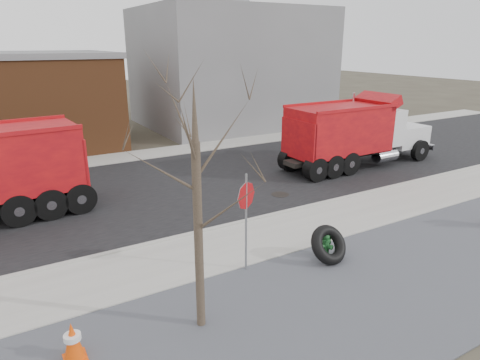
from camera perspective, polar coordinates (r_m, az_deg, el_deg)
ground at (r=12.96m, az=2.76°, el=-8.47°), size 120.00×120.00×0.00m
gravel_verge at (r=10.60m, az=13.52°, el=-15.46°), size 60.00×5.00×0.03m
sidewalk at (r=13.14m, az=2.16°, el=-7.94°), size 60.00×2.50×0.06m
curb at (r=14.14m, az=-0.68°, el=-5.87°), size 60.00×0.15×0.11m
road at (r=18.16m, az=-8.14°, el=-0.72°), size 60.00×9.40×0.02m
far_sidewalk at (r=23.33m, az=-13.54°, el=3.21°), size 60.00×2.00×0.06m
building_grey at (r=31.73m, az=-1.36°, el=14.74°), size 12.00×10.00×8.00m
bare_tree at (r=8.16m, az=-5.82°, el=0.27°), size 3.20×3.20×5.20m
fire_hydrant at (r=12.27m, az=11.35°, el=-8.61°), size 0.44×0.42×0.76m
truck_tire at (r=12.02m, az=11.72°, el=-8.45°), size 1.20×1.00×1.09m
stop_sign at (r=10.79m, az=0.82°, el=-3.45°), size 0.67×0.33×2.67m
traffic_cone_far at (r=9.14m, az=-21.39°, el=-19.38°), size 0.42×0.42×0.80m
dump_truck_red_a at (r=21.15m, az=15.13°, el=6.31°), size 8.38×2.36×3.39m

